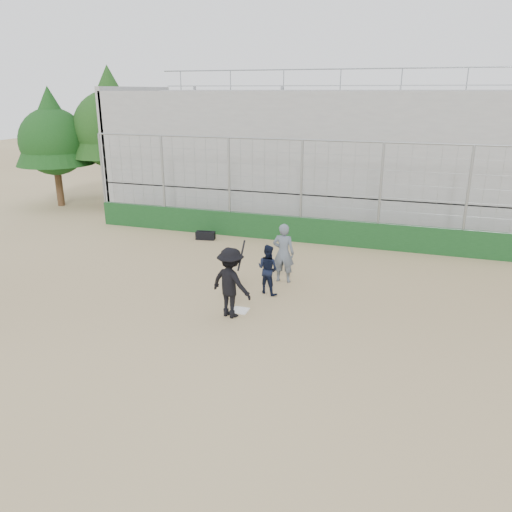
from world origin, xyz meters
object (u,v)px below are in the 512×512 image
(catcher_crouched, at_px, (268,277))
(equipment_bag, at_px, (205,235))
(batter_at_plate, at_px, (231,283))
(umpire, at_px, (283,256))

(catcher_crouched, xyz_separation_m, equipment_bag, (-4.07, 4.65, -0.35))
(batter_at_plate, distance_m, catcher_crouched, 1.92)
(umpire, relative_size, equipment_bag, 2.11)
(umpire, height_order, equipment_bag, umpire)
(batter_at_plate, xyz_separation_m, equipment_bag, (-3.60, 6.45, -0.79))
(batter_at_plate, bearing_deg, equipment_bag, 119.18)
(equipment_bag, bearing_deg, batter_at_plate, -60.82)
(catcher_crouched, relative_size, umpire, 0.61)
(catcher_crouched, height_order, equipment_bag, catcher_crouched)
(catcher_crouched, bearing_deg, equipment_bag, 131.20)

